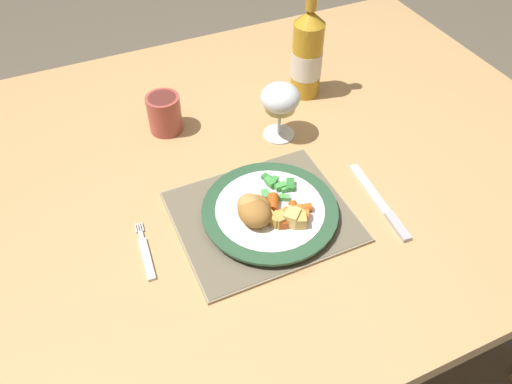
{
  "coord_description": "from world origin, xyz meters",
  "views": [
    {
      "loc": [
        -0.25,
        -0.71,
        1.44
      ],
      "look_at": [
        0.01,
        -0.13,
        0.78
      ],
      "focal_mm": 35.0,
      "sensor_mm": 36.0,
      "label": 1
    }
  ],
  "objects_px": {
    "dining_table": "(229,191)",
    "fork": "(146,254)",
    "wine_glass": "(280,100)",
    "bottle": "(307,54)",
    "dinner_plate": "(270,211)",
    "table_knife": "(383,207)",
    "drinking_cup": "(164,113)"
  },
  "relations": [
    {
      "from": "dinner_plate",
      "to": "bottle",
      "type": "height_order",
      "value": "bottle"
    },
    {
      "from": "table_knife",
      "to": "drinking_cup",
      "type": "distance_m",
      "value": 0.5
    },
    {
      "from": "drinking_cup",
      "to": "dining_table",
      "type": "bearing_deg",
      "value": -65.31
    },
    {
      "from": "table_knife",
      "to": "drinking_cup",
      "type": "relative_size",
      "value": 2.5
    },
    {
      "from": "dining_table",
      "to": "dinner_plate",
      "type": "bearing_deg",
      "value": -83.11
    },
    {
      "from": "bottle",
      "to": "dinner_plate",
      "type": "bearing_deg",
      "value": -126.91
    },
    {
      "from": "fork",
      "to": "drinking_cup",
      "type": "bearing_deg",
      "value": 66.97
    },
    {
      "from": "drinking_cup",
      "to": "fork",
      "type": "bearing_deg",
      "value": -113.03
    },
    {
      "from": "wine_glass",
      "to": "table_knife",
      "type": "bearing_deg",
      "value": -72.8
    },
    {
      "from": "dinner_plate",
      "to": "table_knife",
      "type": "distance_m",
      "value": 0.22
    },
    {
      "from": "dinner_plate",
      "to": "wine_glass",
      "type": "bearing_deg",
      "value": 60.01
    },
    {
      "from": "wine_glass",
      "to": "bottle",
      "type": "height_order",
      "value": "bottle"
    },
    {
      "from": "dinner_plate",
      "to": "table_knife",
      "type": "height_order",
      "value": "dinner_plate"
    },
    {
      "from": "bottle",
      "to": "drinking_cup",
      "type": "distance_m",
      "value": 0.35
    },
    {
      "from": "dining_table",
      "to": "bottle",
      "type": "distance_m",
      "value": 0.36
    },
    {
      "from": "table_knife",
      "to": "dinner_plate",
      "type": "bearing_deg",
      "value": 162.1
    },
    {
      "from": "table_knife",
      "to": "wine_glass",
      "type": "distance_m",
      "value": 0.3
    },
    {
      "from": "dinner_plate",
      "to": "bottle",
      "type": "relative_size",
      "value": 0.88
    },
    {
      "from": "dining_table",
      "to": "fork",
      "type": "xyz_separation_m",
      "value": [
        -0.21,
        -0.15,
        0.08
      ]
    },
    {
      "from": "dining_table",
      "to": "dinner_plate",
      "type": "xyz_separation_m",
      "value": [
        0.02,
        -0.16,
        0.09
      ]
    },
    {
      "from": "dinner_plate",
      "to": "fork",
      "type": "bearing_deg",
      "value": 177.8
    },
    {
      "from": "dining_table",
      "to": "wine_glass",
      "type": "xyz_separation_m",
      "value": [
        0.14,
        0.05,
        0.17
      ]
    },
    {
      "from": "wine_glass",
      "to": "dining_table",
      "type": "bearing_deg",
      "value": -161.31
    },
    {
      "from": "bottle",
      "to": "fork",
      "type": "bearing_deg",
      "value": -146.31
    },
    {
      "from": "fork",
      "to": "wine_glass",
      "type": "xyz_separation_m",
      "value": [
        0.36,
        0.2,
        0.09
      ]
    },
    {
      "from": "fork",
      "to": "table_knife",
      "type": "xyz_separation_m",
      "value": [
        0.44,
        -0.08,
        0.0
      ]
    },
    {
      "from": "dining_table",
      "to": "fork",
      "type": "bearing_deg",
      "value": -144.41
    },
    {
      "from": "table_knife",
      "to": "dining_table",
      "type": "bearing_deg",
      "value": 134.66
    },
    {
      "from": "dining_table",
      "to": "fork",
      "type": "height_order",
      "value": "fork"
    },
    {
      "from": "dining_table",
      "to": "bottle",
      "type": "height_order",
      "value": "bottle"
    },
    {
      "from": "dining_table",
      "to": "dinner_plate",
      "type": "height_order",
      "value": "dinner_plate"
    },
    {
      "from": "table_knife",
      "to": "drinking_cup",
      "type": "height_order",
      "value": "drinking_cup"
    }
  ]
}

